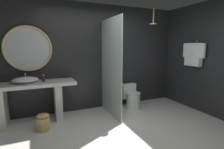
% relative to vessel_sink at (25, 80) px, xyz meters
% --- Properties ---
extents(ground_plane, '(5.76, 5.76, 0.00)m').
position_rel_vessel_sink_xyz_m(ground_plane, '(1.55, -1.58, -0.91)').
color(ground_plane, silver).
extents(back_wall_panel, '(4.80, 0.10, 2.60)m').
position_rel_vessel_sink_xyz_m(back_wall_panel, '(1.55, 0.32, 0.39)').
color(back_wall_panel, '#232326').
rests_on(back_wall_panel, ground_plane).
extents(side_wall_right, '(0.10, 2.47, 2.60)m').
position_rel_vessel_sink_xyz_m(side_wall_right, '(3.90, -0.82, 0.39)').
color(side_wall_right, '#232326').
rests_on(side_wall_right, ground_plane).
extents(vanity_counter, '(1.79, 0.59, 0.85)m').
position_rel_vessel_sink_xyz_m(vanity_counter, '(0.09, -0.04, -0.35)').
color(vanity_counter, silver).
rests_on(vanity_counter, ground_plane).
extents(vessel_sink, '(0.51, 0.42, 0.18)m').
position_rel_vessel_sink_xyz_m(vessel_sink, '(0.00, 0.00, 0.00)').
color(vessel_sink, white).
rests_on(vessel_sink, vanity_counter).
extents(soap_dispenser, '(0.06, 0.06, 0.16)m').
position_rel_vessel_sink_xyz_m(soap_dispenser, '(0.35, -0.03, 0.01)').
color(soap_dispenser, '#282D28').
rests_on(soap_dispenser, vanity_counter).
extents(round_wall_mirror, '(0.97, 0.05, 0.97)m').
position_rel_vessel_sink_xyz_m(round_wall_mirror, '(0.09, 0.24, 0.62)').
color(round_wall_mirror, tan).
extents(shower_glass_panel, '(0.02, 1.13, 2.19)m').
position_rel_vessel_sink_xyz_m(shower_glass_panel, '(1.77, -0.29, 0.19)').
color(shower_glass_panel, silver).
rests_on(shower_glass_panel, ground_plane).
extents(rain_shower_head, '(0.18, 0.18, 0.38)m').
position_rel_vessel_sink_xyz_m(rain_shower_head, '(2.94, -0.22, 1.26)').
color(rain_shower_head, tan).
extents(hanging_bathrobe, '(0.20, 0.62, 0.62)m').
position_rel_vessel_sink_xyz_m(hanging_bathrobe, '(3.76, -0.76, 0.50)').
color(hanging_bathrobe, tan).
extents(toilet, '(0.38, 0.54, 0.60)m').
position_rel_vessel_sink_xyz_m(toilet, '(2.45, -0.07, -0.64)').
color(toilet, white).
rests_on(toilet, ground_plane).
extents(waste_bin, '(0.24, 0.24, 0.33)m').
position_rel_vessel_sink_xyz_m(waste_bin, '(0.28, -0.51, -0.74)').
color(waste_bin, tan).
rests_on(waste_bin, ground_plane).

